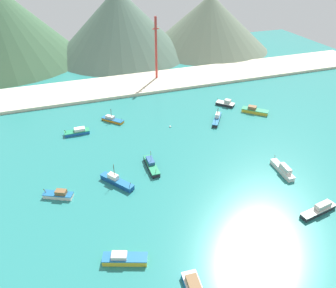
{
  "coord_description": "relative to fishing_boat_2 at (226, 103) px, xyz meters",
  "views": [
    {
      "loc": [
        -29.9,
        -34.52,
        56.15
      ],
      "look_at": [
        -2.08,
        46.12,
        1.59
      ],
      "focal_mm": 34.29,
      "sensor_mm": 36.0,
      "label": 1
    }
  ],
  "objects": [
    {
      "name": "radio_tower",
      "position": [
        -17.82,
        35.35,
        13.67
      ],
      "size": [
        2.86,
        2.29,
        28.59
      ],
      "color": "#B7332D",
      "rests_on": "ground"
    },
    {
      "name": "fishing_boat_4",
      "position": [
        -5.19,
        -44.57,
        0.15
      ],
      "size": [
        2.58,
        9.86,
        2.84
      ],
      "color": "silver",
      "rests_on": "ground"
    },
    {
      "name": "fishing_boat_13",
      "position": [
        -6.55,
        -60.9,
        0.05
      ],
      "size": [
        10.51,
        3.63,
        2.59
      ],
      "color": "#232328",
      "rests_on": "ground"
    },
    {
      "name": "ground",
      "position": [
        -29.87,
        -38.1,
        -1.16
      ],
      "size": [
        260.0,
        280.0,
        0.5
      ],
      "color": "teal"
    },
    {
      "name": "buoy_0",
      "position": [
        -26.77,
        -9.34,
        -0.77
      ],
      "size": [
        0.77,
        0.77,
        0.77
      ],
      "color": "silver",
      "rests_on": "ground"
    },
    {
      "name": "fishing_boat_11",
      "position": [
        -45.37,
        1.61,
        -0.16
      ],
      "size": [
        7.59,
        7.72,
        4.94
      ],
      "color": "orange",
      "rests_on": "ground"
    },
    {
      "name": "fishing_boat_7",
      "position": [
        -9.14,
        -10.69,
        -0.0
      ],
      "size": [
        7.39,
        9.43,
        5.07
      ],
      "color": "#232328",
      "rests_on": "ground"
    },
    {
      "name": "fishing_boat_9",
      "position": [
        7.48,
        -9.27,
        0.01
      ],
      "size": [
        9.28,
        8.83,
        2.58
      ],
      "color": "gold",
      "rests_on": "ground"
    },
    {
      "name": "fishing_boat_6",
      "position": [
        -66.0,
        -34.52,
        -0.08
      ],
      "size": [
        7.91,
        5.42,
        2.37
      ],
      "color": "silver",
      "rests_on": "ground"
    },
    {
      "name": "hill_east",
      "position": [
        27.85,
        76.59,
        14.22
      ],
      "size": [
        71.36,
        71.36,
        30.25
      ],
      "color": "#60705B",
      "rests_on": "ground"
    },
    {
      "name": "fishing_boat_2",
      "position": [
        0.0,
        0.0,
        0.0
      ],
      "size": [
        7.07,
        7.29,
        2.67
      ],
      "color": "#232328",
      "rests_on": "ground"
    },
    {
      "name": "fishing_boat_3",
      "position": [
        -50.89,
        -34.07,
        0.03
      ],
      "size": [
        8.02,
        9.92,
        6.25
      ],
      "color": "#14478C",
      "rests_on": "ground"
    },
    {
      "name": "fishing_boat_5",
      "position": [
        -39.88,
        -30.14,
        -0.02
      ],
      "size": [
        2.54,
        9.95,
        5.57
      ],
      "color": "#232328",
      "rests_on": "ground"
    },
    {
      "name": "hill_central",
      "position": [
        -24.99,
        80.17,
        16.72
      ],
      "size": [
        74.33,
        74.33,
        35.25
      ],
      "color": "#4C6656",
      "rests_on": "ground"
    },
    {
      "name": "beach_strip",
      "position": [
        -29.87,
        32.28,
        -0.31
      ],
      "size": [
        247.0,
        23.97,
        1.2
      ],
      "primitive_type": "cube",
      "color": "beige",
      "rests_on": "ground"
    },
    {
      "name": "fishing_boat_12",
      "position": [
        -54.32,
        -59.3,
        -0.04
      ],
      "size": [
        9.58,
        5.57,
        2.25
      ],
      "color": "gold",
      "rests_on": "ground"
    },
    {
      "name": "fishing_boat_10",
      "position": [
        -58.22,
        -3.4,
        -0.09
      ],
      "size": [
        8.36,
        2.89,
        2.36
      ],
      "color": "#1E5BA8",
      "rests_on": "ground"
    }
  ]
}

